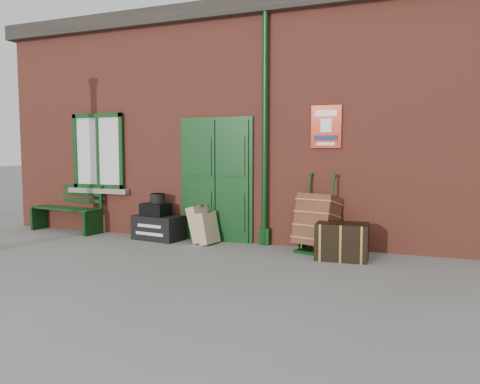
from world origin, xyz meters
The scene contains 10 objects.
ground centered at (0.00, 0.00, 0.00)m, with size 80.00×80.00×0.00m, color gray.
station_building centered at (0.00, 3.49, 2.16)m, with size 10.30×4.30×4.36m.
bench centered at (-3.58, 1.33, 0.50)m, with size 1.64×0.69×0.99m.
houdini_trunk centered at (-1.36, 1.18, 0.23)m, with size 0.91×0.50×0.45m, color black.
strongbox centered at (-1.41, 1.18, 0.57)m, with size 0.50×0.36×0.23m, color black.
hatbox centered at (-1.38, 1.21, 0.77)m, with size 0.27×0.27×0.18m, color black.
suitcase_back centered at (-0.49, 1.23, 0.34)m, with size 0.19×0.47×0.65m, color tan.
suitcase_front centered at (-0.31, 1.13, 0.29)m, with size 0.17×0.42×0.56m, color tan.
porter_trolley centered at (1.62, 1.23, 0.49)m, with size 0.75×0.79×1.26m.
dark_trunk centered at (2.10, 0.81, 0.28)m, with size 0.77×0.51×0.56m, color black.
Camera 1 is at (3.21, -6.30, 1.65)m, focal length 35.00 mm.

